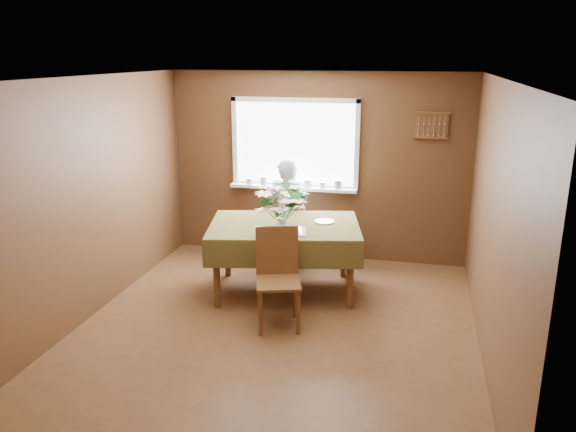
% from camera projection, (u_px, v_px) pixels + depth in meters
% --- Properties ---
extents(floor, '(4.50, 4.50, 0.00)m').
position_uv_depth(floor, '(276.00, 329.00, 5.74)').
color(floor, '#55351D').
rests_on(floor, ground).
extents(ceiling, '(4.50, 4.50, 0.00)m').
position_uv_depth(ceiling, '(274.00, 78.00, 5.04)').
color(ceiling, white).
rests_on(ceiling, wall_back).
extents(wall_back, '(4.00, 0.00, 4.00)m').
position_uv_depth(wall_back, '(317.00, 167.00, 7.50)').
color(wall_back, brown).
rests_on(wall_back, floor).
extents(wall_front, '(4.00, 0.00, 4.00)m').
position_uv_depth(wall_front, '(179.00, 313.00, 3.29)').
color(wall_front, brown).
rests_on(wall_front, floor).
extents(wall_left, '(0.00, 4.50, 4.50)m').
position_uv_depth(wall_left, '(89.00, 200.00, 5.83)').
color(wall_left, brown).
rests_on(wall_left, floor).
extents(wall_right, '(0.00, 4.50, 4.50)m').
position_uv_depth(wall_right, '(494.00, 226.00, 4.95)').
color(wall_right, brown).
rests_on(wall_right, floor).
extents(window_assembly, '(1.72, 0.20, 1.22)m').
position_uv_depth(window_assembly, '(294.00, 160.00, 7.48)').
color(window_assembly, white).
rests_on(window_assembly, wall_back).
extents(spoon_rack, '(0.44, 0.05, 0.33)m').
position_uv_depth(spoon_rack, '(432.00, 125.00, 6.98)').
color(spoon_rack, brown).
rests_on(spoon_rack, wall_back).
extents(dining_table, '(1.91, 1.49, 0.84)m').
position_uv_depth(dining_table, '(284.00, 233.00, 6.46)').
color(dining_table, brown).
rests_on(dining_table, floor).
extents(chair_far, '(0.46, 0.46, 1.03)m').
position_uv_depth(chair_far, '(288.00, 224.00, 7.37)').
color(chair_far, brown).
rests_on(chair_far, floor).
extents(chair_near, '(0.55, 0.55, 1.02)m').
position_uv_depth(chair_near, '(278.00, 273.00, 5.73)').
color(chair_near, brown).
rests_on(chair_near, floor).
extents(seated_woman, '(0.59, 0.44, 1.45)m').
position_uv_depth(seated_woman, '(286.00, 214.00, 7.21)').
color(seated_woman, white).
rests_on(seated_woman, floor).
extents(flower_bouquet, '(0.54, 0.54, 0.46)m').
position_uv_depth(flower_bouquet, '(282.00, 204.00, 6.14)').
color(flower_bouquet, white).
rests_on(flower_bouquet, dining_table).
extents(side_plate, '(0.25, 0.25, 0.01)m').
position_uv_depth(side_plate, '(324.00, 222.00, 6.51)').
color(side_plate, white).
rests_on(side_plate, dining_table).
extents(table_knife, '(0.09, 0.23, 0.00)m').
position_uv_depth(table_knife, '(300.00, 230.00, 6.18)').
color(table_knife, silver).
rests_on(table_knife, dining_table).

